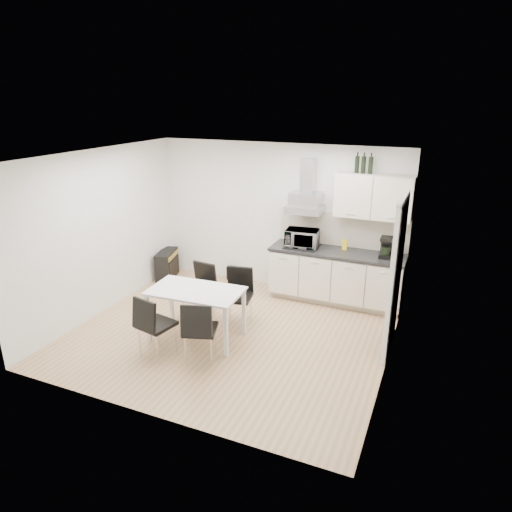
{
  "coord_description": "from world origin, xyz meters",
  "views": [
    {
      "loc": [
        2.71,
        -5.39,
        3.36
      ],
      "look_at": [
        0.21,
        0.47,
        1.1
      ],
      "focal_mm": 32.0,
      "sensor_mm": 36.0,
      "label": 1
    }
  ],
  "objects_px": {
    "dining_table": "(196,296)",
    "floor_speaker": "(232,273)",
    "chair_near_left": "(157,325)",
    "chair_far_right": "(237,298)",
    "guitar_amp": "(167,264)",
    "chair_far_left": "(198,292)",
    "kitchenette": "(339,256)",
    "chair_near_right": "(200,330)"
  },
  "relations": [
    {
      "from": "chair_far_left",
      "to": "guitar_amp",
      "type": "relative_size",
      "value": 1.28
    },
    {
      "from": "dining_table",
      "to": "chair_near_right",
      "type": "height_order",
      "value": "chair_near_right"
    },
    {
      "from": "chair_far_right",
      "to": "chair_near_left",
      "type": "xyz_separation_m",
      "value": [
        -0.62,
        -1.22,
        0.0
      ]
    },
    {
      "from": "kitchenette",
      "to": "chair_near_left",
      "type": "bearing_deg",
      "value": -124.92
    },
    {
      "from": "dining_table",
      "to": "guitar_amp",
      "type": "distance_m",
      "value": 2.5
    },
    {
      "from": "dining_table",
      "to": "chair_near_left",
      "type": "height_order",
      "value": "chair_near_left"
    },
    {
      "from": "chair_far_right",
      "to": "guitar_amp",
      "type": "distance_m",
      "value": 2.39
    },
    {
      "from": "chair_near_right",
      "to": "guitar_amp",
      "type": "relative_size",
      "value": 1.28
    },
    {
      "from": "chair_far_right",
      "to": "floor_speaker",
      "type": "relative_size",
      "value": 3.43
    },
    {
      "from": "chair_near_right",
      "to": "kitchenette",
      "type": "bearing_deg",
      "value": 46.05
    },
    {
      "from": "kitchenette",
      "to": "chair_near_left",
      "type": "relative_size",
      "value": 2.86
    },
    {
      "from": "chair_far_right",
      "to": "guitar_amp",
      "type": "xyz_separation_m",
      "value": [
        -2.06,
        1.19,
        -0.17
      ]
    },
    {
      "from": "chair_near_left",
      "to": "kitchenette",
      "type": "bearing_deg",
      "value": 66.91
    },
    {
      "from": "floor_speaker",
      "to": "guitar_amp",
      "type": "bearing_deg",
      "value": -150.86
    },
    {
      "from": "dining_table",
      "to": "floor_speaker",
      "type": "distance_m",
      "value": 2.3
    },
    {
      "from": "chair_far_right",
      "to": "chair_near_right",
      "type": "distance_m",
      "value": 1.11
    },
    {
      "from": "chair_far_right",
      "to": "chair_near_left",
      "type": "distance_m",
      "value": 1.37
    },
    {
      "from": "chair_near_left",
      "to": "guitar_amp",
      "type": "bearing_deg",
      "value": 132.79
    },
    {
      "from": "chair_far_left",
      "to": "chair_near_right",
      "type": "bearing_deg",
      "value": 128.32
    },
    {
      "from": "chair_near_left",
      "to": "guitar_amp",
      "type": "xyz_separation_m",
      "value": [
        -1.44,
        2.41,
        -0.17
      ]
    },
    {
      "from": "chair_far_left",
      "to": "guitar_amp",
      "type": "bearing_deg",
      "value": -34.13
    },
    {
      "from": "chair_near_right",
      "to": "guitar_amp",
      "type": "height_order",
      "value": "chair_near_right"
    },
    {
      "from": "kitchenette",
      "to": "chair_near_left",
      "type": "xyz_separation_m",
      "value": [
        -1.84,
        -2.63,
        -0.39
      ]
    },
    {
      "from": "chair_near_right",
      "to": "guitar_amp",
      "type": "distance_m",
      "value": 3.08
    },
    {
      "from": "chair_near_left",
      "to": "chair_near_right",
      "type": "relative_size",
      "value": 1.0
    },
    {
      "from": "chair_near_left",
      "to": "chair_far_left",
      "type": "bearing_deg",
      "value": 103.3
    },
    {
      "from": "guitar_amp",
      "to": "floor_speaker",
      "type": "xyz_separation_m",
      "value": [
        1.2,
        0.39,
        -0.14
      ]
    },
    {
      "from": "chair_far_right",
      "to": "chair_far_left",
      "type": "bearing_deg",
      "value": -5.85
    },
    {
      "from": "dining_table",
      "to": "chair_far_right",
      "type": "bearing_deg",
      "value": 55.89
    },
    {
      "from": "chair_near_left",
      "to": "floor_speaker",
      "type": "height_order",
      "value": "chair_near_left"
    },
    {
      "from": "kitchenette",
      "to": "chair_far_right",
      "type": "bearing_deg",
      "value": -130.73
    },
    {
      "from": "chair_near_right",
      "to": "floor_speaker",
      "type": "height_order",
      "value": "chair_near_right"
    },
    {
      "from": "kitchenette",
      "to": "guitar_amp",
      "type": "bearing_deg",
      "value": -176.08
    },
    {
      "from": "guitar_amp",
      "to": "chair_far_left",
      "type": "bearing_deg",
      "value": -56.0
    },
    {
      "from": "kitchenette",
      "to": "floor_speaker",
      "type": "distance_m",
      "value": 2.21
    },
    {
      "from": "chair_far_left",
      "to": "guitar_amp",
      "type": "xyz_separation_m",
      "value": [
        -1.41,
        1.25,
        -0.17
      ]
    },
    {
      "from": "chair_far_left",
      "to": "chair_near_left",
      "type": "xyz_separation_m",
      "value": [
        0.03,
        -1.16,
        0.0
      ]
    },
    {
      "from": "chair_far_right",
      "to": "floor_speaker",
      "type": "xyz_separation_m",
      "value": [
        -0.87,
        1.58,
        -0.31
      ]
    },
    {
      "from": "kitchenette",
      "to": "chair_near_left",
      "type": "height_order",
      "value": "kitchenette"
    },
    {
      "from": "chair_near_left",
      "to": "guitar_amp",
      "type": "height_order",
      "value": "chair_near_left"
    },
    {
      "from": "dining_table",
      "to": "chair_far_right",
      "type": "height_order",
      "value": "chair_far_right"
    },
    {
      "from": "guitar_amp",
      "to": "floor_speaker",
      "type": "relative_size",
      "value": 2.68
    }
  ]
}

